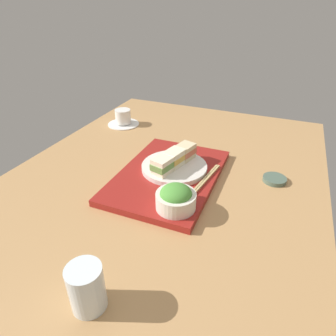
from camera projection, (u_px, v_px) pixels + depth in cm
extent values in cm
cube|color=tan|center=(164.00, 181.00, 97.17)|extent=(140.00, 100.00, 3.00)
cube|color=maroon|center=(169.00, 175.00, 95.42)|extent=(44.28, 30.01, 2.09)
cylinder|color=silver|center=(174.00, 167.00, 96.54)|extent=(21.45, 21.45, 1.52)
cube|color=#EFE5C1|center=(163.00, 170.00, 91.76)|extent=(7.44, 6.28, 1.55)
cube|color=#669347|center=(163.00, 165.00, 90.84)|extent=(7.89, 6.46, 2.02)
cube|color=#EFE5C1|center=(163.00, 160.00, 89.93)|extent=(7.44, 6.28, 1.55)
cube|color=#EFE5C1|center=(174.00, 163.00, 95.71)|extent=(7.44, 6.28, 1.72)
cube|color=gold|center=(174.00, 158.00, 94.80)|extent=(7.62, 6.51, 1.85)
cube|color=#EFE5C1|center=(174.00, 153.00, 93.88)|extent=(7.44, 6.28, 1.72)
cube|color=beige|center=(185.00, 156.00, 99.76)|extent=(7.44, 6.28, 1.50)
cube|color=#CC6B4C|center=(185.00, 152.00, 98.86)|extent=(7.88, 6.49, 2.01)
cube|color=beige|center=(185.00, 147.00, 97.96)|extent=(7.44, 6.28, 1.50)
cylinder|color=silver|center=(176.00, 201.00, 78.43)|extent=(10.85, 10.85, 4.51)
ellipsoid|color=#4C9338|center=(176.00, 194.00, 77.28)|extent=(8.53, 8.53, 4.69)
cube|color=tan|center=(206.00, 180.00, 90.45)|extent=(20.12, 3.72, 0.70)
cube|color=tan|center=(204.00, 180.00, 90.72)|extent=(20.12, 3.72, 0.70)
cylinder|color=white|center=(124.00, 124.00, 134.96)|extent=(14.19, 14.19, 0.80)
cylinder|color=white|center=(123.00, 116.00, 133.16)|extent=(6.98, 6.98, 6.24)
cylinder|color=black|center=(122.00, 111.00, 131.77)|extent=(6.42, 6.42, 0.40)
torus|color=white|center=(118.00, 114.00, 135.82)|extent=(2.64, 4.20, 4.29)
cylinder|color=silver|center=(87.00, 288.00, 54.53)|extent=(6.84, 6.84, 9.95)
cylinder|color=#4C6051|center=(275.00, 179.00, 94.07)|extent=(7.35, 7.35, 1.40)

